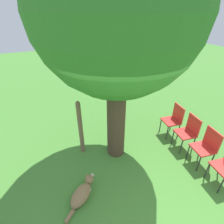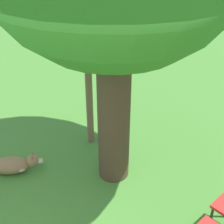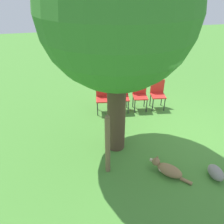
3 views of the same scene
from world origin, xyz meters
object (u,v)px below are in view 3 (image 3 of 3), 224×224
red_chair_0 (158,92)px  red_chair_1 (140,93)px  oak_tree (118,12)px  red_chair_3 (103,96)px  dog (167,169)px  red_chair_2 (122,95)px  fence_post (108,145)px

red_chair_0 → red_chair_1: (0.05, 0.59, 0.00)m
oak_tree → red_chair_3: oak_tree is taller
dog → red_chair_2: (2.89, 0.27, 0.42)m
red_chair_1 → red_chair_2: (0.05, 0.59, 0.00)m
dog → red_chair_0: bearing=-59.7°
oak_tree → dog: (-1.14, -0.87, -3.02)m
fence_post → red_chair_1: 2.93m
red_chair_1 → fence_post: bearing=-23.5°
dog → red_chair_0: red_chair_0 is taller
fence_post → red_chair_3: 2.60m
oak_tree → red_chair_1: (1.70, -1.19, -2.60)m
red_chair_1 → red_chair_3: same height
dog → red_chair_2: red_chair_2 is taller
oak_tree → fence_post: 2.55m
red_chair_0 → red_chair_1: 0.59m
oak_tree → red_chair_3: 3.16m
oak_tree → red_chair_2: oak_tree is taller
oak_tree → fence_post: (-0.77, 0.37, -2.41)m
red_chair_0 → red_chair_2: same height
fence_post → red_chair_3: bearing=-8.6°
fence_post → red_chair_2: size_ratio=1.57×
fence_post → red_chair_1: bearing=-32.3°
red_chair_3 → red_chair_0: bearing=94.4°
oak_tree → red_chair_1: bearing=-35.0°
red_chair_0 → red_chair_2: (0.09, 1.17, 0.00)m
red_chair_0 → fence_post: bearing=-32.7°
dog → fence_post: 1.44m
dog → red_chair_3: bearing=-25.5°
red_chair_1 → dog: bearing=2.5°
oak_tree → fence_post: bearing=154.1°
oak_tree → red_chair_2: 3.19m
oak_tree → red_chair_0: 3.56m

